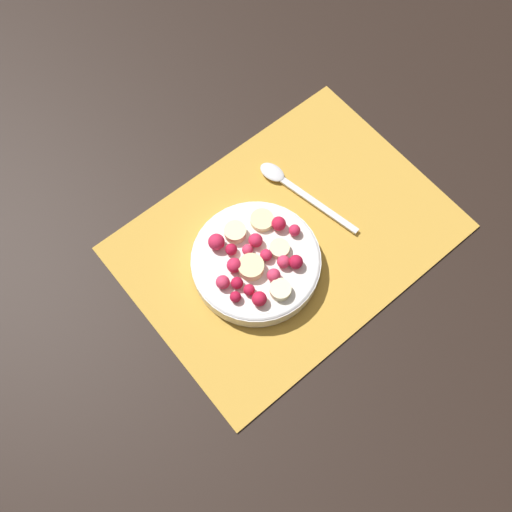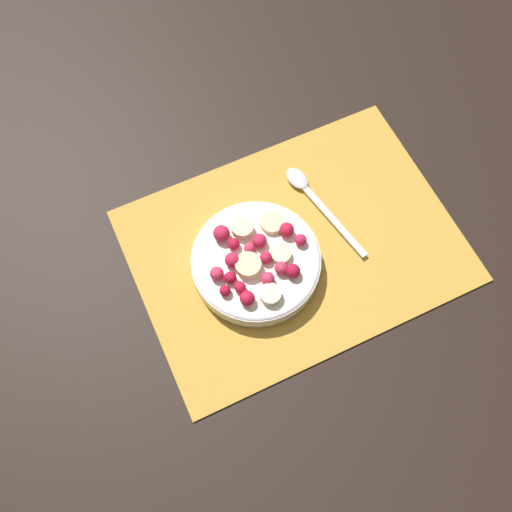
# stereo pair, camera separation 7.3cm
# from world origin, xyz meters

# --- Properties ---
(ground_plane) EXTENTS (3.00, 3.00, 0.00)m
(ground_plane) POSITION_xyz_m (0.00, 0.00, 0.00)
(ground_plane) COLOR black
(placemat) EXTENTS (0.44, 0.32, 0.01)m
(placemat) POSITION_xyz_m (0.00, 0.00, 0.00)
(placemat) COLOR gold
(placemat) RESTS_ON ground_plane
(fruit_bowl) EXTENTS (0.17, 0.17, 0.05)m
(fruit_bowl) POSITION_xyz_m (0.06, 0.01, 0.02)
(fruit_bowl) COLOR white
(fruit_bowl) RESTS_ON placemat
(spoon) EXTENTS (0.05, 0.17, 0.01)m
(spoon) POSITION_xyz_m (-0.05, -0.06, 0.01)
(spoon) COLOR silver
(spoon) RESTS_ON placemat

